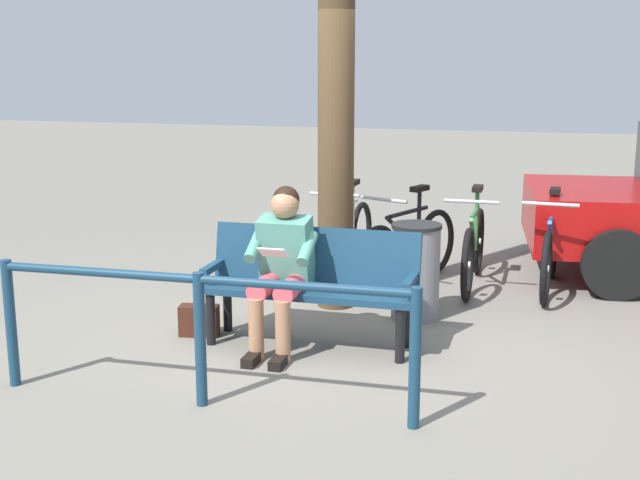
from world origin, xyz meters
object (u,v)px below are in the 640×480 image
person_reading (282,261)px  bicycle_red (550,253)px  handbag (199,320)px  litter_bin (416,271)px  bench (312,278)px  bicycle_purple (408,248)px  tree_trunk (336,72)px  bicycle_green (347,240)px  bicycle_silver (473,249)px

person_reading → bicycle_red: 2.89m
person_reading → handbag: 0.90m
bicycle_red → litter_bin: bearing=-38.5°
bench → bicycle_red: size_ratio=0.95×
bicycle_purple → handbag: bearing=-11.5°
bicycle_red → bicycle_purple: same height
handbag → person_reading: bearing=173.8°
person_reading → tree_trunk: bearing=-95.4°
bicycle_red → tree_trunk: bearing=-57.3°
bicycle_purple → bicycle_green: bearing=-83.7°
bench → bicycle_silver: bicycle_silver is taller
handbag → bicycle_silver: 2.80m
bicycle_red → bicycle_silver: 0.70m
handbag → bicycle_red: bicycle_red is taller
bench → person_reading: person_reading is taller
bicycle_silver → bicycle_green: bearing=-92.4°
handbag → bicycle_green: (-0.66, -2.09, 0.24)m
bench → handbag: bench is taller
person_reading → bicycle_green: size_ratio=0.71×
litter_bin → bicycle_green: (0.88, -1.19, -0.04)m
bicycle_red → bicycle_green: size_ratio=1.00×
person_reading → bicycle_purple: bearing=-107.0°
person_reading → bicycle_red: (-1.89, -2.17, -0.31)m
bench → bicycle_silver: size_ratio=0.95×
bicycle_red → bicycle_silver: same height
bicycle_silver → bicycle_green: same height
tree_trunk → bicycle_red: 2.63m
bench → tree_trunk: tree_trunk is taller
bicycle_silver → handbag: bearing=-43.0°
tree_trunk → litter_bin: bearing=166.6°
person_reading → tree_trunk: size_ratio=0.30×
handbag → bicycle_purple: bicycle_purple is taller
person_reading → bicycle_silver: (-1.19, -2.12, -0.31)m
litter_bin → bench: bearing=51.4°
person_reading → bicycle_silver: size_ratio=0.71×
tree_trunk → bicycle_green: tree_trunk is taller
litter_bin → bicycle_red: size_ratio=0.47×
litter_bin → bicycle_red: bicycle_red is taller
litter_bin → handbag: bearing=30.4°
bicycle_silver → bicycle_red: bearing=94.0°
handbag → bicycle_silver: bicycle_silver is taller
bench → tree_trunk: 1.80m
bench → bicycle_green: 2.03m
person_reading → litter_bin: (-0.83, -0.98, -0.26)m
tree_trunk → bicycle_purple: 1.91m
handbag → bicycle_green: 2.21m
tree_trunk → bicycle_red: tree_trunk is taller
bench → litter_bin: bench is taller
person_reading → tree_trunk: 1.77m
handbag → tree_trunk: tree_trunk is taller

